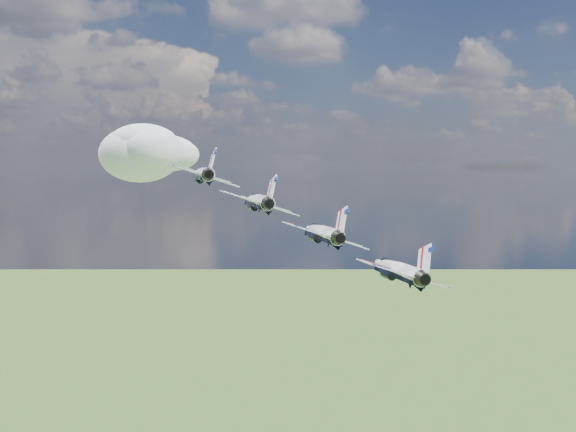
{
  "coord_description": "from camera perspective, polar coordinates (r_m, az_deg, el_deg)",
  "views": [
    {
      "loc": [
        -5.67,
        -67.29,
        159.3
      ],
      "look_at": [
        6.77,
        14.06,
        153.02
      ],
      "focal_mm": 40.0,
      "sensor_mm": 36.0,
      "label": 1
    }
  ],
  "objects": [
    {
      "name": "jet_3",
      "position": [
        74.24,
        9.59,
        -4.67
      ],
      "size": [
        12.43,
        15.95,
        7.38
      ],
      "primitive_type": null,
      "rotation": [
        0.0,
        0.32,
        0.1
      ],
      "color": "white"
    },
    {
      "name": "jet_1",
      "position": [
        85.85,
        -2.74,
        1.35
      ],
      "size": [
        12.43,
        15.95,
        7.38
      ],
      "primitive_type": null,
      "rotation": [
        0.0,
        0.32,
        0.1
      ],
      "color": "silver"
    },
    {
      "name": "jet_0",
      "position": [
        93.13,
        -7.62,
        3.72
      ],
      "size": [
        12.43,
        15.95,
        7.38
      ],
      "primitive_type": null,
      "rotation": [
        0.0,
        0.32,
        0.1
      ],
      "color": "white"
    },
    {
      "name": "cloud_far",
      "position": [
        297.75,
        -9.57,
        6.42
      ],
      "size": [
        62.91,
        49.43,
        24.72
      ],
      "primitive_type": "ellipsoid",
      "color": "white"
    },
    {
      "name": "jet_2",
      "position": [
        79.47,
        2.96,
        -1.45
      ],
      "size": [
        12.43,
        15.95,
        7.38
      ],
      "primitive_type": null,
      "rotation": [
        0.0,
        0.32,
        0.1
      ],
      "color": "white"
    }
  ]
}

